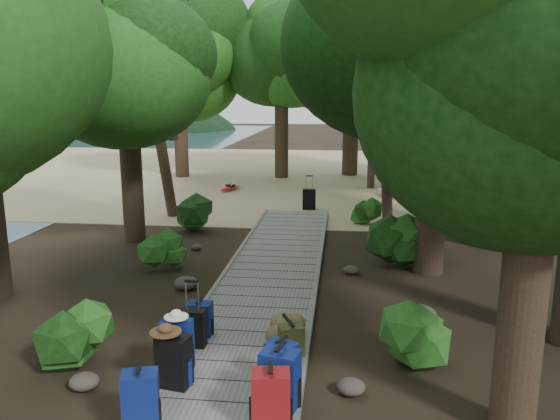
% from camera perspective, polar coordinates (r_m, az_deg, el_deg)
% --- Properties ---
extents(ground, '(120.00, 120.00, 0.00)m').
position_cam_1_polar(ground, '(10.61, -1.55, -8.66)').
color(ground, '#302418').
rests_on(ground, ground).
extents(sand_beach, '(40.00, 22.00, 0.02)m').
position_cam_1_polar(sand_beach, '(26.14, 3.42, 3.80)').
color(sand_beach, tan).
rests_on(sand_beach, ground).
extents(boardwalk, '(2.00, 12.00, 0.12)m').
position_cam_1_polar(boardwalk, '(11.53, -0.84, -6.64)').
color(boardwalk, gray).
rests_on(boardwalk, ground).
extents(backpack_left_a, '(0.45, 0.37, 0.74)m').
position_cam_1_polar(backpack_left_a, '(6.51, -14.37, -18.45)').
color(backpack_left_a, navy).
rests_on(backpack_left_a, boardwalk).
extents(backpack_left_b, '(0.45, 0.35, 0.74)m').
position_cam_1_polar(backpack_left_b, '(7.24, -11.02, -14.97)').
color(backpack_left_b, black).
rests_on(backpack_left_b, boardwalk).
extents(backpack_left_c, '(0.43, 0.32, 0.75)m').
position_cam_1_polar(backpack_left_c, '(7.64, -10.76, -13.41)').
color(backpack_left_c, navy).
rests_on(backpack_left_c, boardwalk).
extents(backpack_left_d, '(0.38, 0.28, 0.57)m').
position_cam_1_polar(backpack_left_d, '(8.60, -8.40, -11.00)').
color(backpack_left_d, navy).
rests_on(backpack_left_d, boardwalk).
extents(backpack_right_a, '(0.46, 0.35, 0.75)m').
position_cam_1_polar(backpack_right_a, '(6.32, -0.97, -18.99)').
color(backpack_right_a, maroon).
rests_on(backpack_right_a, boardwalk).
extents(backpack_right_b, '(0.50, 0.40, 0.79)m').
position_cam_1_polar(backpack_right_b, '(6.67, -0.00, -17.02)').
color(backpack_right_b, navy).
rests_on(backpack_right_b, boardwalk).
extents(backpack_right_c, '(0.45, 0.40, 0.64)m').
position_cam_1_polar(backpack_right_c, '(7.14, 0.17, -15.59)').
color(backpack_right_c, navy).
rests_on(backpack_right_c, boardwalk).
extents(backpack_right_d, '(0.40, 0.34, 0.51)m').
position_cam_1_polar(backpack_right_d, '(7.87, 1.18, -13.38)').
color(backpack_right_d, '#3C3C19').
rests_on(backpack_right_d, boardwalk).
extents(duffel_right_khaki, '(0.54, 0.63, 0.35)m').
position_cam_1_polar(duffel_right_khaki, '(8.35, 0.63, -12.42)').
color(duffel_right_khaki, brown).
rests_on(duffel_right_khaki, boardwalk).
extents(suitcase_on_boardwalk, '(0.37, 0.22, 0.56)m').
position_cam_1_polar(suitcase_on_boardwalk, '(8.25, -9.05, -12.08)').
color(suitcase_on_boardwalk, black).
rests_on(suitcase_on_boardwalk, boardwalk).
extents(lone_suitcase_on_sand, '(0.44, 0.27, 0.67)m').
position_cam_1_polar(lone_suitcase_on_sand, '(17.96, 3.05, 1.13)').
color(lone_suitcase_on_sand, black).
rests_on(lone_suitcase_on_sand, sand_beach).
extents(hat_brown, '(0.40, 0.40, 0.12)m').
position_cam_1_polar(hat_brown, '(7.05, -11.89, -11.95)').
color(hat_brown, '#51351E').
rests_on(hat_brown, backpack_left_b).
extents(hat_white, '(0.32, 0.32, 0.11)m').
position_cam_1_polar(hat_white, '(7.42, -10.80, -10.55)').
color(hat_white, silver).
rests_on(hat_white, backpack_left_c).
extents(kayak, '(1.53, 3.00, 0.30)m').
position_cam_1_polar(kayak, '(21.60, -5.21, 2.45)').
color(kayak, red).
rests_on(kayak, sand_beach).
extents(sun_lounger, '(1.21, 2.17, 0.67)m').
position_cam_1_polar(sun_lounger, '(20.48, 11.78, 2.24)').
color(sun_lounger, silver).
rests_on(sun_lounger, sand_beach).
extents(tree_right_a, '(4.26, 4.26, 7.10)m').
position_cam_1_polar(tree_right_a, '(6.13, 25.66, 8.99)').
color(tree_right_a, black).
rests_on(tree_right_a, ground).
extents(tree_right_c, '(5.25, 5.25, 9.08)m').
position_cam_1_polar(tree_right_c, '(11.67, 16.40, 15.45)').
color(tree_right_c, black).
rests_on(tree_right_c, ground).
extents(tree_right_d, '(5.72, 5.72, 10.48)m').
position_cam_1_polar(tree_right_d, '(14.24, 23.28, 17.11)').
color(tree_right_d, black).
rests_on(tree_right_d, ground).
extents(tree_right_e, '(5.52, 5.52, 9.94)m').
position_cam_1_polar(tree_right_e, '(16.84, 16.84, 15.70)').
color(tree_right_e, black).
rests_on(tree_right_e, ground).
extents(tree_right_f, '(5.88, 5.88, 10.50)m').
position_cam_1_polar(tree_right_f, '(20.55, 21.86, 15.39)').
color(tree_right_f, black).
rests_on(tree_right_f, ground).
extents(tree_left_c, '(4.50, 4.50, 7.82)m').
position_cam_1_polar(tree_left_c, '(14.34, -15.73, 12.24)').
color(tree_left_c, black).
rests_on(tree_left_c, ground).
extents(tree_back_a, '(5.07, 5.07, 8.77)m').
position_cam_1_polar(tree_back_a, '(24.69, 0.16, 13.52)').
color(tree_back_a, black).
rests_on(tree_back_a, ground).
extents(tree_back_b, '(5.82, 5.82, 10.39)m').
position_cam_1_polar(tree_back_b, '(25.74, 7.59, 15.17)').
color(tree_back_b, black).
rests_on(tree_back_b, ground).
extents(tree_back_c, '(4.46, 4.46, 8.03)m').
position_cam_1_polar(tree_back_c, '(25.20, 15.15, 12.25)').
color(tree_back_c, black).
rests_on(tree_back_c, ground).
extents(tree_back_d, '(5.31, 5.31, 8.84)m').
position_cam_1_polar(tree_back_d, '(25.33, -10.53, 13.37)').
color(tree_back_d, black).
rests_on(tree_back_d, ground).
extents(palm_right_a, '(4.05, 4.05, 6.90)m').
position_cam_1_polar(palm_right_a, '(15.48, 12.11, 10.66)').
color(palm_right_a, '#1A4713').
rests_on(palm_right_a, ground).
extents(palm_right_b, '(4.47, 4.47, 8.64)m').
position_cam_1_polar(palm_right_b, '(21.51, 17.68, 13.02)').
color(palm_right_b, '#1A4713').
rests_on(palm_right_b, ground).
extents(palm_right_c, '(4.09, 4.09, 6.50)m').
position_cam_1_polar(palm_right_c, '(22.33, 10.29, 10.58)').
color(palm_right_c, '#1A4713').
rests_on(palm_right_c, ground).
extents(palm_left_a, '(4.48, 4.48, 7.13)m').
position_cam_1_polar(palm_left_a, '(16.99, -12.52, 11.15)').
color(palm_left_a, '#1A4713').
rests_on(palm_left_a, ground).
extents(rock_left_a, '(0.39, 0.35, 0.22)m').
position_cam_1_polar(rock_left_a, '(7.82, -19.79, -16.52)').
color(rock_left_a, '#4C473F').
rests_on(rock_left_a, ground).
extents(rock_left_b, '(0.33, 0.30, 0.18)m').
position_cam_1_polar(rock_left_b, '(9.38, -19.81, -11.69)').
color(rock_left_b, '#4C473F').
rests_on(rock_left_b, ground).
extents(rock_left_c, '(0.47, 0.42, 0.26)m').
position_cam_1_polar(rock_left_c, '(10.92, -9.79, -7.52)').
color(rock_left_c, '#4C473F').
rests_on(rock_left_c, ground).
extents(rock_left_d, '(0.26, 0.24, 0.14)m').
position_cam_1_polar(rock_left_d, '(13.54, -8.73, -3.86)').
color(rock_left_d, '#4C473F').
rests_on(rock_left_d, ground).
extents(rock_right_a, '(0.37, 0.33, 0.20)m').
position_cam_1_polar(rock_right_a, '(7.35, 7.43, -17.84)').
color(rock_right_a, '#4C473F').
rests_on(rock_right_a, ground).
extents(rock_right_b, '(0.54, 0.49, 0.30)m').
position_cam_1_polar(rock_right_b, '(9.56, 14.43, -10.51)').
color(rock_right_b, '#4C473F').
rests_on(rock_right_b, ground).
extents(rock_right_c, '(0.33, 0.30, 0.18)m').
position_cam_1_polar(rock_right_c, '(11.75, 7.44, -6.20)').
color(rock_right_c, '#4C473F').
rests_on(rock_right_c, ground).
extents(rock_right_d, '(0.63, 0.57, 0.35)m').
position_cam_1_polar(rock_right_d, '(14.79, 12.07, -2.22)').
color(rock_right_d, '#4C473F').
rests_on(rock_right_d, ground).
extents(shrub_left_a, '(0.94, 0.94, 0.85)m').
position_cam_1_polar(shrub_left_a, '(8.33, -20.87, -12.36)').
color(shrub_left_a, '#1E4916').
rests_on(shrub_left_a, ground).
extents(shrub_left_b, '(0.92, 0.92, 0.83)m').
position_cam_1_polar(shrub_left_b, '(12.03, -12.19, -4.34)').
color(shrub_left_b, '#1E4916').
rests_on(shrub_left_b, ground).
extents(shrub_left_c, '(1.16, 1.16, 1.05)m').
position_cam_1_polar(shrub_left_c, '(15.28, -9.14, -0.30)').
color(shrub_left_c, '#1E4916').
rests_on(shrub_left_c, ground).
extents(shrub_right_a, '(0.96, 0.96, 0.87)m').
position_cam_1_polar(shrub_right_a, '(8.08, 13.44, -12.58)').
color(shrub_right_a, '#1E4916').
rests_on(shrub_right_a, ground).
extents(shrub_right_b, '(1.40, 1.40, 1.26)m').
position_cam_1_polar(shrub_right_b, '(12.20, 12.25, -3.06)').
color(shrub_right_b, '#1E4916').
rests_on(shrub_right_b, ground).
extents(shrub_right_c, '(0.72, 0.72, 0.64)m').
position_cam_1_polar(shrub_right_c, '(16.08, 9.12, -0.42)').
color(shrub_right_c, '#1E4916').
rests_on(shrub_right_c, ground).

